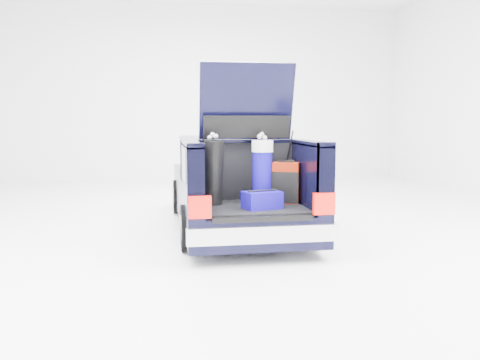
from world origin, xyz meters
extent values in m
plane|color=white|center=(0.00, 0.00, 0.00)|extent=(14.00, 14.00, 0.00)
cube|color=black|center=(0.00, 0.65, 0.50)|extent=(1.75, 3.00, 0.70)
cube|color=black|center=(0.00, 2.22, 0.40)|extent=(1.70, 0.30, 0.50)
cube|color=#B8B8C0|center=(0.00, 2.36, 0.33)|extent=(1.72, 0.10, 0.22)
cube|color=black|center=(0.00, 0.15, 1.12)|extent=(1.55, 1.95, 0.54)
cube|color=black|center=(0.00, 0.15, 1.41)|extent=(1.62, 2.05, 0.06)
cube|color=black|center=(0.00, -1.50, 0.35)|extent=(1.75, 1.30, 0.40)
cube|color=black|center=(0.00, -1.48, 0.57)|extent=(1.32, 1.18, 0.05)
cube|color=black|center=(-0.78, -1.50, 0.97)|extent=(0.20, 1.30, 0.85)
cube|color=black|center=(0.78, -1.50, 0.97)|extent=(0.20, 1.30, 0.85)
cube|color=black|center=(-0.78, -1.50, 1.41)|extent=(0.20, 1.30, 0.06)
cube|color=black|center=(0.78, -1.50, 1.41)|extent=(0.20, 1.30, 0.06)
cube|color=black|center=(0.00, -0.88, 0.97)|extent=(1.36, 0.08, 0.84)
cube|color=#B8B8C0|center=(0.00, -2.18, 0.38)|extent=(1.80, 0.12, 0.20)
cube|color=#BF1108|center=(-0.74, -2.15, 0.72)|extent=(0.26, 0.07, 0.26)
cube|color=#BF1108|center=(0.74, -2.15, 0.72)|extent=(0.26, 0.07, 0.26)
cube|color=black|center=(0.00, -2.15, 0.56)|extent=(1.20, 0.06, 0.06)
cube|color=black|center=(0.00, -1.05, 1.96)|extent=(1.28, 0.33, 1.03)
cube|color=black|center=(0.00, -1.01, 2.10)|extent=(0.95, 0.17, 0.54)
cylinder|color=black|center=(-0.82, 1.45, 0.31)|extent=(0.20, 0.62, 0.62)
cylinder|color=slate|center=(-0.82, 1.45, 0.31)|extent=(0.23, 0.36, 0.36)
cylinder|color=black|center=(0.82, 1.45, 0.31)|extent=(0.20, 0.62, 0.62)
cylinder|color=slate|center=(0.82, 1.45, 0.31)|extent=(0.23, 0.36, 0.36)
cylinder|color=black|center=(-0.82, -1.35, 0.31)|extent=(0.20, 0.62, 0.62)
cylinder|color=slate|center=(-0.82, -1.35, 0.31)|extent=(0.23, 0.36, 0.36)
cylinder|color=black|center=(0.82, -1.35, 0.31)|extent=(0.20, 0.62, 0.62)
cylinder|color=slate|center=(0.82, -1.35, 0.31)|extent=(0.23, 0.36, 0.36)
cube|color=maroon|center=(0.49, -1.29, 0.87)|extent=(0.40, 0.33, 0.55)
cube|color=black|center=(0.49, -1.29, 1.16)|extent=(0.22, 0.13, 0.03)
cube|color=black|center=(0.49, -1.40, 0.82)|extent=(0.34, 0.15, 0.42)
cylinder|color=black|center=(-0.49, -1.28, 1.02)|extent=(0.36, 0.38, 0.85)
cube|color=white|center=(-0.49, -1.17, 1.05)|extent=(0.10, 0.06, 0.30)
sphere|color=#99999E|center=(-0.53, -1.26, 1.48)|extent=(0.07, 0.07, 0.07)
sphere|color=#99999E|center=(-0.46, -1.31, 1.50)|extent=(0.07, 0.07, 0.07)
cylinder|color=black|center=(0.18, -1.26, 0.65)|extent=(0.37, 0.37, 0.11)
cylinder|color=#0F057B|center=(0.18, -1.26, 1.00)|extent=(0.34, 0.34, 0.60)
cylinder|color=white|center=(0.18, -1.26, 1.37)|extent=(0.37, 0.37, 0.15)
sphere|color=#99999E|center=(0.21, -1.24, 1.47)|extent=(0.07, 0.07, 0.07)
sphere|color=#99999E|center=(0.18, -1.21, 1.52)|extent=(0.07, 0.07, 0.07)
cube|color=#0F057B|center=(0.08, -1.69, 0.71)|extent=(0.52, 0.41, 0.22)
cylinder|color=black|center=(0.08, -1.69, 0.83)|extent=(0.39, 0.13, 0.02)
camera|label=1|loc=(-1.22, -7.87, 1.70)|focal=38.00mm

